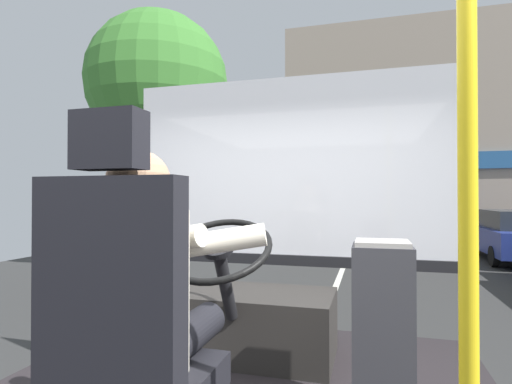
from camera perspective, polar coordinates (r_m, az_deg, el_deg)
name	(u,v)px	position (r m, az deg, el deg)	size (l,w,h in m)	color
ground	(343,269)	(10.48, 12.14, -10.47)	(18.00, 44.00, 0.06)	#303030
driver_seat	(127,344)	(1.47, -17.62, -19.67)	(0.48, 0.48, 1.26)	black
bus_driver	(146,285)	(1.52, -15.15, -12.53)	(0.76, 0.59, 0.76)	black
steering_console	(245,319)	(2.68, -1.56, -17.48)	(1.10, 1.04, 0.88)	#282623
handrail_pole	(468,176)	(1.07, 27.61, 2.05)	(0.04, 0.04, 2.10)	yellow
fare_box	(383,334)	(1.95, 17.37, -18.48)	(0.25, 0.25, 0.81)	#333338
windshield_panel	(284,191)	(3.20, 4.00, 0.08)	(2.50, 0.08, 1.48)	silver
street_tree	(157,84)	(10.84, -13.70, 14.53)	(3.52, 3.52, 6.38)	#4C3828
shop_building	(461,136)	(18.54, 26.81, 7.08)	(13.60, 4.47, 8.50)	gray
parked_car_green	(461,225)	(18.54, 26.91, -4.11)	(1.76, 4.26, 1.23)	#195633
parked_car_red	(436,215)	(25.20, 23.93, -2.94)	(1.77, 4.24, 1.47)	maroon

